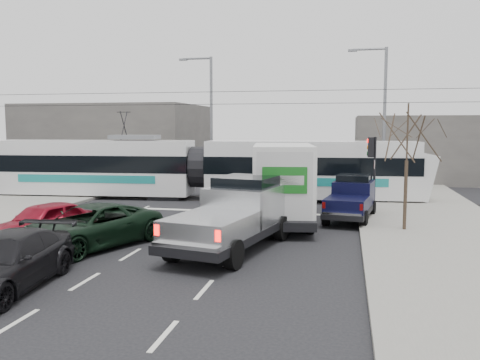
% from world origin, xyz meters
% --- Properties ---
extents(ground, '(120.00, 120.00, 0.00)m').
position_xyz_m(ground, '(0.00, 0.00, 0.00)').
color(ground, black).
rests_on(ground, ground).
extents(sidewalk_right, '(6.00, 60.00, 0.15)m').
position_xyz_m(sidewalk_right, '(9.00, 0.00, 0.07)').
color(sidewalk_right, gray).
rests_on(sidewalk_right, ground).
extents(rails, '(60.00, 1.60, 0.03)m').
position_xyz_m(rails, '(0.00, 10.00, 0.01)').
color(rails, '#33302D').
rests_on(rails, ground).
extents(building_left, '(14.00, 10.00, 6.00)m').
position_xyz_m(building_left, '(-14.00, 22.00, 3.00)').
color(building_left, slate).
rests_on(building_left, ground).
extents(building_right, '(12.00, 10.00, 5.00)m').
position_xyz_m(building_right, '(12.00, 24.00, 2.50)').
color(building_right, slate).
rests_on(building_right, ground).
extents(bare_tree, '(2.40, 2.40, 5.00)m').
position_xyz_m(bare_tree, '(7.60, 2.50, 3.79)').
color(bare_tree, '#47382B').
rests_on(bare_tree, ground).
extents(traffic_signal, '(0.44, 0.44, 3.60)m').
position_xyz_m(traffic_signal, '(6.47, 6.50, 2.74)').
color(traffic_signal, black).
rests_on(traffic_signal, ground).
extents(street_lamp_near, '(2.38, 0.25, 9.00)m').
position_xyz_m(street_lamp_near, '(7.31, 14.00, 5.11)').
color(street_lamp_near, slate).
rests_on(street_lamp_near, ground).
extents(street_lamp_far, '(2.38, 0.25, 9.00)m').
position_xyz_m(street_lamp_far, '(-4.19, 16.00, 5.11)').
color(street_lamp_far, slate).
rests_on(street_lamp_far, ground).
extents(catenary, '(60.00, 0.20, 7.00)m').
position_xyz_m(catenary, '(0.00, 10.00, 3.88)').
color(catenary, black).
rests_on(catenary, ground).
extents(tram, '(24.95, 4.54, 5.07)m').
position_xyz_m(tram, '(-3.19, 10.04, 1.80)').
color(tram, silver).
rests_on(tram, ground).
extents(silver_pickup, '(3.64, 7.04, 2.44)m').
position_xyz_m(silver_pickup, '(1.56, -1.28, 1.21)').
color(silver_pickup, black).
rests_on(silver_pickup, ground).
extents(box_truck, '(3.40, 7.25, 3.48)m').
position_xyz_m(box_truck, '(2.59, 3.22, 1.72)').
color(box_truck, black).
rests_on(box_truck, ground).
extents(navy_pickup, '(2.47, 4.96, 2.00)m').
position_xyz_m(navy_pickup, '(5.55, 5.02, 0.99)').
color(navy_pickup, black).
rests_on(navy_pickup, ground).
extents(green_car, '(4.28, 5.93, 1.50)m').
position_xyz_m(green_car, '(-3.47, -2.37, 0.75)').
color(green_car, black).
rests_on(green_car, ground).
extents(red_car, '(3.01, 4.70, 1.49)m').
position_xyz_m(red_car, '(-5.54, -1.96, 0.75)').
color(red_car, maroon).
rests_on(red_car, ground).
extents(dark_car, '(2.48, 5.16, 1.45)m').
position_xyz_m(dark_car, '(-3.39, -7.01, 0.72)').
color(dark_car, black).
rests_on(dark_car, ground).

